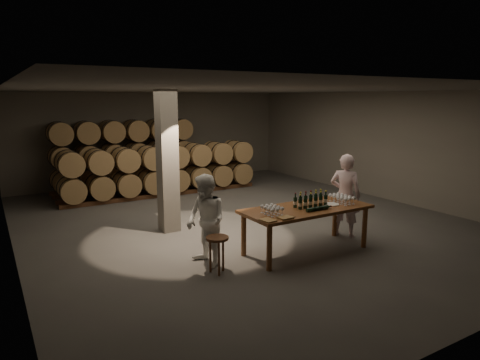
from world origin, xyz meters
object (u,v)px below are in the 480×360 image
bottle_cluster (311,201)px  person_man (345,195)px  tasting_table (306,213)px  plate (332,204)px  notebook_near (285,218)px  stool (217,243)px  person_woman (206,221)px

bottle_cluster → person_man: 1.28m
tasting_table → plate: bearing=-8.3°
tasting_table → plate: 0.59m
notebook_near → stool: 1.29m
bottle_cluster → person_woman: person_woman is taller
tasting_table → person_man: bearing=13.7°
notebook_near → stool: notebook_near is taller
plate → person_woman: person_woman is taller
plate → tasting_table: bearing=171.7°
bottle_cluster → person_man: size_ratio=0.40×
bottle_cluster → notebook_near: (-0.96, -0.45, -0.09)m
notebook_near → person_woman: size_ratio=0.15×
tasting_table → person_man: 1.41m
tasting_table → bottle_cluster: 0.25m
stool → person_man: (3.38, 0.38, 0.38)m
plate → bottle_cluster: bearing=165.2°
plate → person_man: (0.79, 0.42, 0.01)m
person_woman → tasting_table: bearing=74.4°
stool → person_woman: person_woman is taller
notebook_near → stool: (-1.18, 0.36, -0.38)m
stool → tasting_table: bearing=1.4°
bottle_cluster → person_man: person_man is taller
person_man → person_woman: bearing=57.7°
notebook_near → person_man: (2.19, 0.75, -0.00)m
tasting_table → bottle_cluster: bottle_cluster is taller
tasting_table → bottle_cluster: (0.13, 0.03, 0.21)m
tasting_table → notebook_near: size_ratio=10.40×
bottle_cluster → person_woman: 2.18m
plate → person_man: 0.89m
plate → notebook_near: bearing=-166.8°
plate → notebook_near: (-1.40, -0.33, 0.01)m
tasting_table → plate: plate is taller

